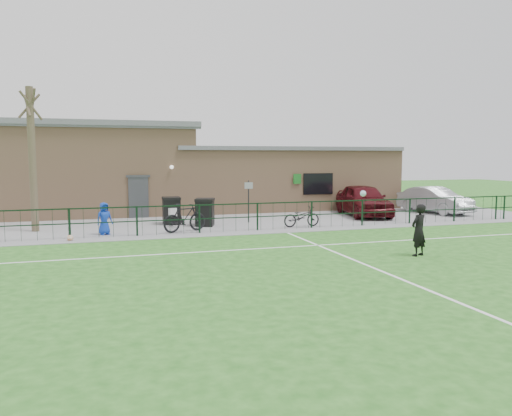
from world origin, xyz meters
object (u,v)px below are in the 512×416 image
object	(u,v)px
bicycle_d	(185,218)
car_silver	(435,200)
bare_tree	(32,160)
wheelie_bin_right	(205,213)
bicycle_e	(302,217)
car_maroon	(363,200)
ball_ground	(70,238)
spectator_child	(104,219)
sign_post	(248,201)
wheelie_bin_left	(171,211)

from	to	relation	value
bicycle_d	car_silver	bearing A→B (deg)	-99.16
bare_tree	car_silver	distance (m)	20.52
wheelie_bin_right	bicycle_e	distance (m)	4.36
bare_tree	car_silver	xyz separation A→B (m)	(20.38, 0.84, -2.26)
wheelie_bin_right	bicycle_e	xyz separation A→B (m)	(4.08, -1.53, -0.13)
bare_tree	car_maroon	world-z (taller)	bare_tree
bare_tree	ball_ground	world-z (taller)	bare_tree
spectator_child	ball_ground	size ratio (longest dim) A/B	5.63
bicycle_e	ball_ground	bearing A→B (deg)	91.82
bare_tree	sign_post	xyz separation A→B (m)	(9.36, 0.07, -1.98)
wheelie_bin_left	ball_ground	xyz separation A→B (m)	(-4.25, -3.53, -0.49)
bicycle_e	car_maroon	bearing A→B (deg)	-61.88
car_silver	bicycle_d	bearing A→B (deg)	-179.79
ball_ground	bicycle_d	bearing A→B (deg)	11.56
bicycle_e	spectator_child	bearing A→B (deg)	85.10
wheelie_bin_right	car_maroon	distance (m)	8.91
wheelie_bin_right	car_silver	world-z (taller)	car_silver
bicycle_d	spectator_child	world-z (taller)	spectator_child
wheelie_bin_left	bicycle_d	xyz separation A→B (m)	(0.20, -2.62, 0.01)
car_maroon	car_silver	distance (m)	4.45
wheelie_bin_right	bicycle_d	size ratio (longest dim) A/B	0.59
car_maroon	bicycle_e	xyz separation A→B (m)	(-4.72, -2.90, -0.39)
ball_ground	bare_tree	bearing A→B (deg)	117.51
bare_tree	spectator_child	size ratio (longest dim) A/B	4.61
car_maroon	bicycle_e	world-z (taller)	car_maroon
wheelie_bin_right	bicycle_e	size ratio (longest dim) A/B	0.68
bicycle_e	ball_ground	distance (m)	9.74
wheelie_bin_right	ball_ground	bearing A→B (deg)	-137.14
car_silver	bicycle_e	world-z (taller)	car_silver
sign_post	car_silver	world-z (taller)	sign_post
sign_post	car_silver	distance (m)	11.05
sign_post	car_maroon	bearing A→B (deg)	6.80
wheelie_bin_right	car_silver	size ratio (longest dim) A/B	0.26
wheelie_bin_left	car_maroon	bearing A→B (deg)	3.86
bare_tree	sign_post	size ratio (longest dim) A/B	3.00
car_maroon	ball_ground	distance (m)	14.92
car_maroon	bare_tree	bearing A→B (deg)	-166.02
bare_tree	bicycle_d	distance (m)	6.74
bicycle_d	bicycle_e	size ratio (longest dim) A/B	1.15
car_maroon	bicycle_d	size ratio (longest dim) A/B	2.49
bicycle_e	bare_tree	bearing A→B (deg)	76.27
bare_tree	car_maroon	bearing A→B (deg)	3.08
wheelie_bin_left	spectator_child	bearing A→B (deg)	-138.73
car_maroon	bicycle_d	world-z (taller)	car_maroon
sign_post	spectator_child	xyz separation A→B (m)	(-6.59, -1.90, -0.35)
bicycle_d	wheelie_bin_left	bearing A→B (deg)	-16.13
wheelie_bin_left	bicycle_d	bearing A→B (deg)	-83.32
car_silver	wheelie_bin_left	bearing A→B (deg)	169.93
wheelie_bin_right	sign_post	xyz separation A→B (m)	(2.23, 0.58, 0.42)
wheelie_bin_left	bicycle_d	world-z (taller)	bicycle_d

